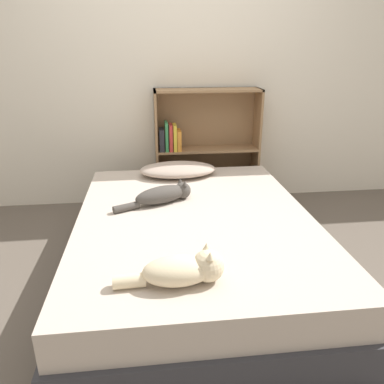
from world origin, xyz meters
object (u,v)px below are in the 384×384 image
Objects in this scene: pillow at (178,169)px; bookshelf at (202,146)px; bed at (195,245)px; cat_dark at (164,194)px; cat_light at (184,270)px.

bookshelf is (0.27, 0.44, 0.07)m from pillow.
cat_dark is (-0.18, 0.24, 0.27)m from bed.
cat_dark is at bearing -103.97° from pillow.
pillow is at bearing -121.34° from bookshelf.
cat_light is at bearing -100.90° from bed.
pillow is 1.18× the size of cat_dark.
bookshelf is at bearing 43.41° from cat_dark.
cat_light is 0.94m from cat_dark.
pillow is at bearing 83.89° from cat_light.
cat_light is 0.47× the size of bookshelf.
cat_light is 0.94× the size of cat_dark.
cat_light is (-0.09, -1.50, 0.01)m from pillow.
pillow is (-0.04, 0.80, 0.27)m from bed.
bed is at bearing -77.21° from cat_dark.
cat_light reaches higher than pillow.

